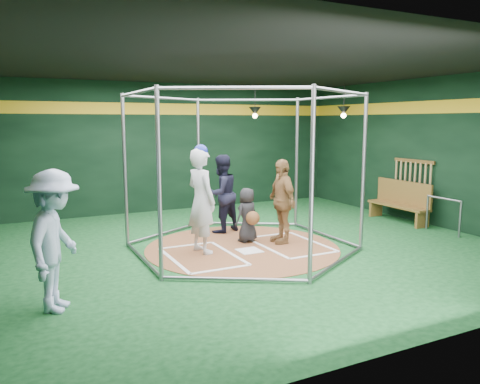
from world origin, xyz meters
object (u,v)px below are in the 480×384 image
visitor_leopard (282,201)px  dugout_bench (401,201)px  batter_figure (201,200)px  umpire (221,194)px

visitor_leopard → dugout_bench: 3.77m
batter_figure → visitor_leopard: (1.74, -0.04, -0.15)m
batter_figure → visitor_leopard: bearing=-1.2°
batter_figure → umpire: size_ratio=1.18×
batter_figure → visitor_leopard: size_ratio=1.19×
batter_figure → dugout_bench: 5.50m
batter_figure → umpire: (1.01, 1.33, -0.14)m
visitor_leopard → dugout_bench: (3.73, 0.46, -0.35)m
batter_figure → umpire: 1.68m
umpire → dugout_bench: umpire is taller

